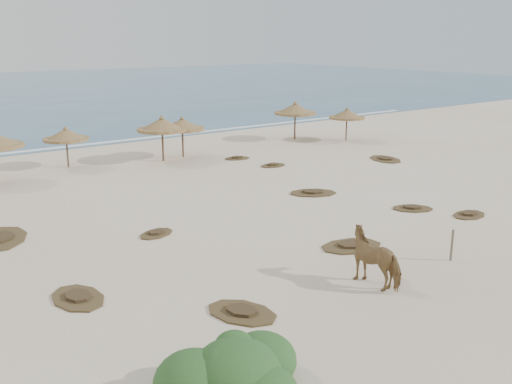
% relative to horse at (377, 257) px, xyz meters
% --- Properties ---
extents(ground, '(160.00, 160.00, 0.00)m').
position_rel_horse_xyz_m(ground, '(0.85, 3.67, -0.89)').
color(ground, beige).
rests_on(ground, ground).
extents(foam_line, '(70.00, 0.60, 0.01)m').
position_rel_horse_xyz_m(foam_line, '(0.85, 29.67, -0.88)').
color(foam_line, silver).
rests_on(foam_line, ground).
extents(palapa_2, '(3.09, 3.09, 2.55)m').
position_rel_horse_xyz_m(palapa_2, '(-2.33, 22.91, 1.09)').
color(palapa_2, '#513929').
rests_on(palapa_2, ground).
extents(palapa_3, '(3.77, 3.77, 2.98)m').
position_rel_horse_xyz_m(palapa_3, '(3.24, 21.12, 1.42)').
color(palapa_3, '#513929').
rests_on(palapa_3, ground).
extents(palapa_4, '(3.32, 3.32, 2.76)m').
position_rel_horse_xyz_m(palapa_4, '(4.89, 21.48, 1.25)').
color(palapa_4, '#513929').
rests_on(palapa_4, ground).
extents(palapa_5, '(4.24, 4.24, 3.01)m').
position_rel_horse_xyz_m(palapa_5, '(15.24, 22.24, 1.45)').
color(palapa_5, '#513929').
rests_on(palapa_5, ground).
extents(palapa_6, '(2.78, 2.78, 2.58)m').
position_rel_horse_xyz_m(palapa_6, '(18.19, 19.58, 1.11)').
color(palapa_6, '#513929').
rests_on(palapa_6, ground).
extents(horse, '(1.22, 2.21, 1.78)m').
position_rel_horse_xyz_m(horse, '(0.00, 0.00, 0.00)').
color(horse, '#9B7B46').
rests_on(horse, ground).
extents(fence_post_near, '(0.11, 0.11, 1.16)m').
position_rel_horse_xyz_m(fence_post_near, '(3.63, -0.26, -0.31)').
color(fence_post_near, '#685F4E').
rests_on(fence_post_near, ground).
extents(bush, '(3.47, 3.05, 1.55)m').
position_rel_horse_xyz_m(bush, '(-7.11, -2.32, -0.38)').
color(bush, '#365F28').
rests_on(bush, ground).
extents(scrub_0, '(1.58, 2.30, 0.16)m').
position_rel_horse_xyz_m(scrub_0, '(-8.23, 4.57, -0.84)').
color(scrub_0, '#4F4023').
rests_on(scrub_0, ground).
extents(scrub_1, '(2.98, 3.59, 0.16)m').
position_rel_horse_xyz_m(scrub_1, '(-8.86, 11.60, -0.84)').
color(scrub_1, '#4F4023').
rests_on(scrub_1, ground).
extents(scrub_2, '(1.84, 1.52, 0.16)m').
position_rel_horse_xyz_m(scrub_2, '(-3.61, 8.50, -0.84)').
color(scrub_2, '#4F4023').
rests_on(scrub_2, ground).
extents(scrub_3, '(2.87, 2.57, 0.16)m').
position_rel_horse_xyz_m(scrub_3, '(5.71, 9.43, -0.84)').
color(scrub_3, '#4F4023').
rests_on(scrub_3, ground).
extents(scrub_4, '(2.25, 2.12, 0.16)m').
position_rel_horse_xyz_m(scrub_4, '(7.60, 4.64, -0.84)').
color(scrub_4, '#4F4023').
rests_on(scrub_4, ground).
extents(scrub_5, '(2.43, 3.04, 0.16)m').
position_rel_horse_xyz_m(scrub_5, '(15.09, 12.87, -0.84)').
color(scrub_5, '#4F4023').
rests_on(scrub_5, ground).
extents(scrub_7, '(1.74, 1.16, 0.16)m').
position_rel_horse_xyz_m(scrub_7, '(8.02, 15.73, -0.84)').
color(scrub_7, '#4F4023').
rests_on(scrub_7, ground).
extents(scrub_9, '(2.78, 2.15, 0.16)m').
position_rel_horse_xyz_m(scrub_9, '(1.75, 2.81, -0.84)').
color(scrub_9, '#4F4023').
rests_on(scrub_9, ground).
extents(scrub_10, '(1.93, 1.50, 0.16)m').
position_rel_horse_xyz_m(scrub_10, '(7.46, 18.84, -0.84)').
color(scrub_10, '#4F4023').
rests_on(scrub_10, ground).
extents(scrub_11, '(2.18, 2.60, 0.16)m').
position_rel_horse_xyz_m(scrub_11, '(-4.73, 0.83, -0.84)').
color(scrub_11, '#4F4023').
rests_on(scrub_11, ground).
extents(scrub_12, '(1.86, 1.27, 0.16)m').
position_rel_horse_xyz_m(scrub_12, '(8.85, 2.49, -0.84)').
color(scrub_12, '#4F4023').
rests_on(scrub_12, ground).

